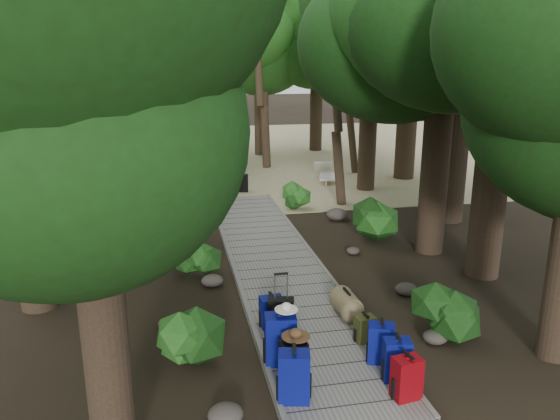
{
  "coord_description": "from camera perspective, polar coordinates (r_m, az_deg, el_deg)",
  "views": [
    {
      "loc": [
        -2.21,
        -10.45,
        4.57
      ],
      "look_at": [
        0.35,
        2.01,
        1.0
      ],
      "focal_mm": 35.0,
      "sensor_mm": 36.0,
      "label": 1
    }
  ],
  "objects": [
    {
      "name": "sand_beach",
      "position": [
        26.93,
        -6.76,
        5.82
      ],
      "size": [
        40.0,
        22.0,
        0.02
      ],
      "primitive_type": "cube",
      "color": "#C2B683",
      "rests_on": "ground"
    },
    {
      "name": "tree_right_d",
      "position": [
        16.03,
        18.84,
        19.55
      ],
      "size": [
        6.41,
        6.41,
        11.74
      ],
      "primitive_type": null,
      "color": "#14330E",
      "rests_on": "ground"
    },
    {
      "name": "tree_back_b",
      "position": [
        26.29,
        -2.01,
        16.27
      ],
      "size": [
        5.43,
        5.43,
        9.69
      ],
      "primitive_type": null,
      "color": "#14330E",
      "rests_on": "ground"
    },
    {
      "name": "ground",
      "position": [
        11.61,
        0.33,
        -7.49
      ],
      "size": [
        120.0,
        120.0,
        0.0
      ],
      "primitive_type": "plane",
      "color": "black",
      "rests_on": "ground"
    },
    {
      "name": "backpack_left_d",
      "position": [
        9.45,
        -0.89,
        -10.41
      ],
      "size": [
        0.41,
        0.31,
        0.59
      ],
      "primitive_type": null,
      "rotation": [
        0.0,
        0.0,
        0.08
      ],
      "color": "navy",
      "rests_on": "boardwalk"
    },
    {
      "name": "kayak",
      "position": [
        21.75,
        -15.88,
        3.4
      ],
      "size": [
        1.22,
        3.03,
        0.3
      ],
      "primitive_type": "ellipsoid",
      "rotation": [
        0.0,
        0.0,
        -0.2
      ],
      "color": "#AB390E",
      "rests_on": "sand_beach"
    },
    {
      "name": "tree_back_a",
      "position": [
        24.94,
        -9.67,
        14.35
      ],
      "size": [
        4.72,
        4.72,
        8.17
      ],
      "primitive_type": null,
      "color": "#14330E",
      "rests_on": "ground"
    },
    {
      "name": "tree_right_b",
      "position": [
        11.91,
        22.63,
        16.85
      ],
      "size": [
        5.66,
        5.66,
        10.1
      ],
      "primitive_type": null,
      "color": "#14330E",
      "rests_on": "ground"
    },
    {
      "name": "palm_right_a",
      "position": [
        17.35,
        6.93,
        12.01
      ],
      "size": [
        4.1,
        4.1,
        6.98
      ],
      "primitive_type": null,
      "color": "#134413",
      "rests_on": "ground"
    },
    {
      "name": "hat_brown",
      "position": [
        7.8,
        1.67,
        -12.68
      ],
      "size": [
        0.41,
        0.41,
        0.12
      ],
      "primitive_type": null,
      "color": "#51351E",
      "rests_on": "backpack_left_b"
    },
    {
      "name": "backpack_right_c",
      "position": [
        8.56,
        10.51,
        -13.33
      ],
      "size": [
        0.46,
        0.39,
        0.67
      ],
      "primitive_type": null,
      "rotation": [
        0.0,
        0.0,
        -0.34
      ],
      "color": "navy",
      "rests_on": "boardwalk"
    },
    {
      "name": "tree_right_c",
      "position": [
        13.1,
        16.75,
        15.45
      ],
      "size": [
        5.39,
        5.39,
        9.32
      ],
      "primitive_type": null,
      "color": "#14330E",
      "rests_on": "ground"
    },
    {
      "name": "tree_right_f",
      "position": [
        21.5,
        13.69,
        17.83
      ],
      "size": [
        6.2,
        6.2,
        11.07
      ],
      "primitive_type": null,
      "color": "#14330E",
      "rests_on": "ground"
    },
    {
      "name": "tree_back_d",
      "position": [
        25.12,
        -19.92,
        12.89
      ],
      "size": [
        4.49,
        4.49,
        7.49
      ],
      "primitive_type": null,
      "color": "#14330E",
      "rests_on": "ground"
    },
    {
      "name": "rock_right_d",
      "position": [
        15.91,
        5.96,
        -0.46
      ],
      "size": [
        0.62,
        0.56,
        0.34
      ],
      "primitive_type": null,
      "color": "#4C473F",
      "rests_on": "ground"
    },
    {
      "name": "rock_left_a",
      "position": [
        7.54,
        -5.71,
        -20.5
      ],
      "size": [
        0.47,
        0.42,
        0.26
      ],
      "primitive_type": null,
      "color": "#4C473F",
      "rests_on": "ground"
    },
    {
      "name": "backpack_left_a",
      "position": [
        7.56,
        1.48,
        -16.78
      ],
      "size": [
        0.47,
        0.38,
        0.79
      ],
      "primitive_type": null,
      "rotation": [
        0.0,
        0.0,
        -0.23
      ],
      "color": "navy",
      "rests_on": "boardwalk"
    },
    {
      "name": "boardwalk",
      "position": [
        12.5,
        -0.62,
        -5.47
      ],
      "size": [
        2.0,
        12.0,
        0.12
      ],
      "primitive_type": "cube",
      "color": "gray",
      "rests_on": "ground"
    },
    {
      "name": "backpack_right_a",
      "position": [
        7.83,
        13.12,
        -16.53
      ],
      "size": [
        0.4,
        0.31,
        0.66
      ],
      "primitive_type": null,
      "rotation": [
        0.0,
        0.0,
        0.15
      ],
      "color": "maroon",
      "rests_on": "boardwalk"
    },
    {
      "name": "rock_right_c",
      "position": [
        13.25,
        7.62,
        -4.23
      ],
      "size": [
        0.32,
        0.29,
        0.18
      ],
      "primitive_type": null,
      "color": "#4C473F",
      "rests_on": "ground"
    },
    {
      "name": "suitcase_on_boardwalk",
      "position": [
        9.15,
        0.11,
        -11.12
      ],
      "size": [
        0.46,
        0.33,
        0.65
      ],
      "primitive_type": null,
      "rotation": [
        0.0,
        0.0,
        -0.28
      ],
      "color": "black",
      "rests_on": "boardwalk"
    },
    {
      "name": "lone_suitcase_on_sand",
      "position": [
        19.12,
        -3.94,
        2.82
      ],
      "size": [
        0.43,
        0.3,
        0.62
      ],
      "primitive_type": null,
      "rotation": [
        0.0,
        0.0,
        -0.19
      ],
      "color": "black",
      "rests_on": "sand_beach"
    },
    {
      "name": "tree_right_e",
      "position": [
        19.26,
        9.48,
        15.01
      ],
      "size": [
        4.9,
        4.9,
        8.83
      ],
      "primitive_type": null,
      "color": "#14330E",
      "rests_on": "ground"
    },
    {
      "name": "shrub_right_a",
      "position": [
        9.62,
        16.88,
        -10.24
      ],
      "size": [
        1.05,
        1.05,
        0.95
      ],
      "primitive_type": null,
      "color": "#195419",
      "rests_on": "ground"
    },
    {
      "name": "hat_white",
      "position": [
        8.15,
        0.67,
        -10.01
      ],
      "size": [
        0.35,
        0.35,
        0.12
      ],
      "primitive_type": null,
      "color": "silver",
      "rests_on": "backpack_left_c"
    },
    {
      "name": "tree_left_b",
      "position": [
        10.51,
        -26.61,
        14.51
      ],
      "size": [
        5.16,
        5.16,
        9.29
      ],
      "primitive_type": null,
      "color": "#14330E",
      "rests_on": "ground"
    },
    {
      "name": "tree_left_c",
      "position": [
        13.88,
        -20.11,
        11.5
      ],
      "size": [
        4.35,
        4.35,
        7.56
      ],
      "primitive_type": null,
      "color": "#14330E",
      "rests_on": "ground"
    },
    {
      "name": "shrub_right_c",
      "position": [
        16.96,
        1.93,
        1.35
      ],
      "size": [
        0.83,
        0.83,
        0.75
      ],
      "primitive_type": null,
      "color": "#195419",
      "rests_on": "ground"
    },
    {
      "name": "palm_left_a",
      "position": [
        17.5,
        -20.25,
        11.34
      ],
      "size": [
        4.44,
        4.44,
        7.06
      ],
      "primitive_type": null,
      "color": "#134413",
      "rests_on": "ground"
    },
    {
      "name": "backpack_right_d",
      "position": [
        9.11,
        8.87,
        -12.05
      ],
      "size": [
        0.35,
        0.27,
        0.48
      ],
      "primitive_type": null,
      "rotation": [
        0.0,
        0.0,
        0.16
      ],
      "color": "#3C421A",
      "rests_on": "boardwalk"
    },
    {
      "name": "backpack_left_b",
      "position": [
        7.97,
        1.42,
        -15.36
      ],
      "size": [
        0.39,
        0.29,
        0.68
      ],
      "primitive_type": null,
      "rotation": [
        0.0,
        0.0,
        0.07
      ],
      "color": "black",
      "rests_on": "boardwalk"
    },
    {
      "name": "sun_lounger",
      "position": [
        20.69,
        5.12,
        3.85
      ],
      "size": [
        1.19,
        2.16,
        0.66
      ],
      "primitive_type": null,
      "rotation": [
        0.0,
        0.0,
        -0.27
      ],
      "color": "silver",
      "rests_on": "sand_beach"
    },
    {
      "name": "backpack_right_b",
      "position": [
        8.18,
        12.11,
        -14.85
      ],
      "size": [
        0.42,
        0.32,
        0.69
      ],
      "primitive_type": null,
      "rotation": [
        0.0,
        0.0,
        -0.16
      ],
      "color": "navy",
      "rests_on": "boardwalk"
    },
    {
      "name": "backpack_left_c",
      "position": [
        8.35,
        0.05,
        -13.08
      ],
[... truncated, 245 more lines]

